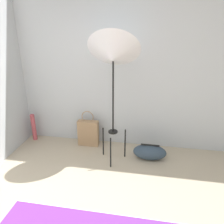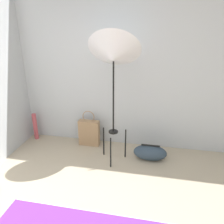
{
  "view_description": "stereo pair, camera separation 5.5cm",
  "coord_description": "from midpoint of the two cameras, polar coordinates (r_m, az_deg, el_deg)",
  "views": [
    {
      "loc": [
        0.6,
        -1.01,
        1.87
      ],
      "look_at": [
        0.16,
        1.53,
        0.84
      ],
      "focal_mm": 35.0,
      "sensor_mm": 36.0,
      "label": 1
    },
    {
      "loc": [
        0.65,
        -1.0,
        1.87
      ],
      "look_at": [
        0.16,
        1.53,
        0.84
      ],
      "focal_mm": 35.0,
      "sensor_mm": 36.0,
      "label": 2
    }
  ],
  "objects": [
    {
      "name": "paper_roll",
      "position": [
        4.02,
        -19.04,
        -3.59
      ],
      "size": [
        0.07,
        0.07,
        0.47
      ],
      "color": "#BC4C56",
      "rests_on": "ground_plane"
    },
    {
      "name": "photo_umbrella",
      "position": [
        2.8,
        0.97,
        14.5
      ],
      "size": [
        0.68,
        0.61,
        1.84
      ],
      "color": "black",
      "rests_on": "ground_plane"
    },
    {
      "name": "tote_bag",
      "position": [
        3.63,
        -5.56,
        -5.35
      ],
      "size": [
        0.34,
        0.12,
        0.61
      ],
      "color": "#9E7A56",
      "rests_on": "ground_plane"
    },
    {
      "name": "duffel_bag",
      "position": [
        3.33,
        10.38,
        -10.4
      ],
      "size": [
        0.49,
        0.23,
        0.24
      ],
      "color": "#2D3D4C",
      "rests_on": "ground_plane"
    },
    {
      "name": "wall_back",
      "position": [
        3.39,
        0.32,
        12.02
      ],
      "size": [
        8.0,
        0.05,
        2.6
      ],
      "color": "#B7BCC1",
      "rests_on": "ground_plane"
    }
  ]
}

